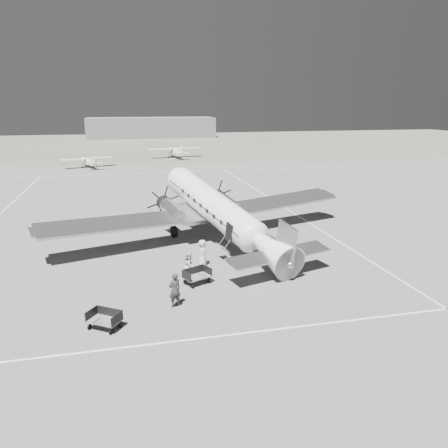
# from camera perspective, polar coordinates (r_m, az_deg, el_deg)

# --- Properties ---
(ground) EXTENTS (260.00, 260.00, 0.00)m
(ground) POSITION_cam_1_polar(r_m,az_deg,el_deg) (35.12, -3.85, -3.05)
(ground) COLOR slate
(ground) RESTS_ON ground
(taxi_line_near) EXTENTS (60.00, 0.15, 0.01)m
(taxi_line_near) POSITION_cam_1_polar(r_m,az_deg,el_deg) (22.54, 2.17, -14.11)
(taxi_line_near) COLOR silver
(taxi_line_near) RESTS_ON ground
(taxi_line_right) EXTENTS (0.15, 80.00, 0.01)m
(taxi_line_right) POSITION_cam_1_polar(r_m,az_deg,el_deg) (38.77, 13.93, -1.68)
(taxi_line_right) COLOR silver
(taxi_line_right) RESTS_ON ground
(taxi_line_horizon) EXTENTS (90.00, 0.15, 0.01)m
(taxi_line_horizon) POSITION_cam_1_polar(r_m,az_deg,el_deg) (73.92, -8.97, 6.62)
(taxi_line_horizon) COLOR silver
(taxi_line_horizon) RESTS_ON ground
(grass_infield) EXTENTS (260.00, 90.00, 0.01)m
(grass_infield) POSITION_cam_1_polar(r_m,az_deg,el_deg) (128.48, -10.92, 10.21)
(grass_infield) COLOR #666356
(grass_infield) RESTS_ON ground
(hangar_main) EXTENTS (42.00, 14.00, 6.60)m
(hangar_main) POSITION_cam_1_polar(r_m,az_deg,el_deg) (153.43, -9.51, 12.33)
(hangar_main) COLOR slate
(hangar_main) RESTS_ON ground
(dc3_airliner) EXTENTS (32.25, 26.59, 5.30)m
(dc3_airliner) POSITION_cam_1_polar(r_m,az_deg,el_deg) (35.27, -0.74, 1.55)
(dc3_airliner) COLOR #A7A7A9
(dc3_airliner) RESTS_ON ground
(light_plane_left) EXTENTS (11.41, 10.35, 1.94)m
(light_plane_left) POSITION_cam_1_polar(r_m,az_deg,el_deg) (82.54, -17.28, 7.70)
(light_plane_left) COLOR white
(light_plane_left) RESTS_ON ground
(light_plane_right) EXTENTS (12.70, 10.98, 2.34)m
(light_plane_right) POSITION_cam_1_polar(r_m,az_deg,el_deg) (94.01, -6.39, 9.28)
(light_plane_right) COLOR white
(light_plane_right) RESTS_ON ground
(baggage_cart_near) EXTENTS (2.12, 1.87, 0.99)m
(baggage_cart_near) POSITION_cam_1_polar(r_m,az_deg,el_deg) (28.04, -3.53, -6.85)
(baggage_cart_near) COLOR slate
(baggage_cart_near) RESTS_ON ground
(baggage_cart_far) EXTENTS (2.08, 1.96, 0.96)m
(baggage_cart_far) POSITION_cam_1_polar(r_m,az_deg,el_deg) (23.56, -15.35, -12.01)
(baggage_cart_far) COLOR slate
(baggage_cart_far) RESTS_ON ground
(ground_crew) EXTENTS (0.86, 0.73, 2.02)m
(ground_crew) POSITION_cam_1_polar(r_m,az_deg,el_deg) (24.96, -6.46, -8.56)
(ground_crew) COLOR #2E2E2E
(ground_crew) RESTS_ON ground
(ramp_agent) EXTENTS (1.03, 1.12, 1.87)m
(ramp_agent) POSITION_cam_1_polar(r_m,az_deg,el_deg) (28.60, -4.52, -5.47)
(ramp_agent) COLOR silver
(ramp_agent) RESTS_ON ground
(passenger) EXTENTS (0.70, 0.99, 1.92)m
(passenger) POSITION_cam_1_polar(r_m,az_deg,el_deg) (30.85, -2.86, -3.80)
(passenger) COLOR #BABAB8
(passenger) RESTS_ON ground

